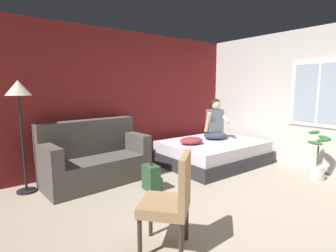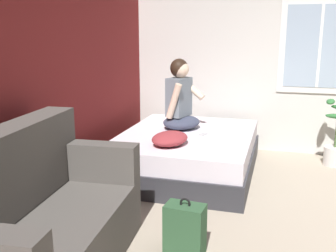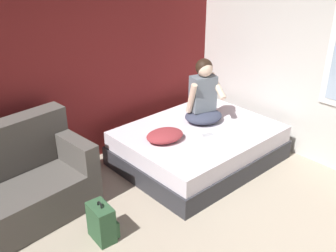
{
  "view_description": "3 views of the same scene",
  "coord_description": "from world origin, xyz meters",
  "px_view_note": "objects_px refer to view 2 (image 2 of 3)",
  "views": [
    {
      "loc": [
        -2.43,
        -1.79,
        1.6
      ],
      "look_at": [
        0.4,
        1.94,
        0.9
      ],
      "focal_mm": 28.0,
      "sensor_mm": 36.0,
      "label": 1
    },
    {
      "loc": [
        -2.93,
        0.86,
        1.66
      ],
      "look_at": [
        0.44,
        1.83,
        0.83
      ],
      "focal_mm": 42.0,
      "sensor_mm": 36.0,
      "label": 2
    },
    {
      "loc": [
        -1.85,
        -1.25,
        2.79
      ],
      "look_at": [
        0.61,
        1.47,
        1.0
      ],
      "focal_mm": 42.0,
      "sensor_mm": 36.0,
      "label": 3
    }
  ],
  "objects_px": {
    "bed": "(187,152)",
    "backpack": "(185,230)",
    "person_seated": "(180,101)",
    "throw_pillow": "(170,138)",
    "cell_phone": "(203,135)",
    "potted_plant": "(336,142)",
    "couch": "(39,224)"
  },
  "relations": [
    {
      "from": "couch",
      "to": "backpack",
      "type": "bearing_deg",
      "value": -57.81
    },
    {
      "from": "backpack",
      "to": "cell_phone",
      "type": "height_order",
      "value": "cell_phone"
    },
    {
      "from": "person_seated",
      "to": "throw_pillow",
      "type": "bearing_deg",
      "value": -173.87
    },
    {
      "from": "person_seated",
      "to": "backpack",
      "type": "relative_size",
      "value": 1.91
    },
    {
      "from": "bed",
      "to": "backpack",
      "type": "bearing_deg",
      "value": -166.97
    },
    {
      "from": "person_seated",
      "to": "throw_pillow",
      "type": "relative_size",
      "value": 1.82
    },
    {
      "from": "couch",
      "to": "backpack",
      "type": "distance_m",
      "value": 1.07
    },
    {
      "from": "bed",
      "to": "backpack",
      "type": "xyz_separation_m",
      "value": [
        -1.81,
        -0.42,
        -0.04
      ]
    },
    {
      "from": "couch",
      "to": "backpack",
      "type": "relative_size",
      "value": 3.84
    },
    {
      "from": "backpack",
      "to": "bed",
      "type": "bearing_deg",
      "value": 13.03
    },
    {
      "from": "cell_phone",
      "to": "potted_plant",
      "type": "xyz_separation_m",
      "value": [
        0.77,
        -1.57,
        -0.18
      ]
    },
    {
      "from": "person_seated",
      "to": "potted_plant",
      "type": "relative_size",
      "value": 1.03
    },
    {
      "from": "potted_plant",
      "to": "throw_pillow",
      "type": "bearing_deg",
      "value": 124.99
    },
    {
      "from": "potted_plant",
      "to": "bed",
      "type": "bearing_deg",
      "value": 112.69
    },
    {
      "from": "bed",
      "to": "couch",
      "type": "distance_m",
      "value": 2.43
    },
    {
      "from": "cell_phone",
      "to": "throw_pillow",
      "type": "bearing_deg",
      "value": 84.76
    },
    {
      "from": "bed",
      "to": "couch",
      "type": "relative_size",
      "value": 1.15
    },
    {
      "from": "person_seated",
      "to": "couch",
      "type": "bearing_deg",
      "value": 172.89
    },
    {
      "from": "couch",
      "to": "potted_plant",
      "type": "distance_m",
      "value": 3.83
    },
    {
      "from": "backpack",
      "to": "potted_plant",
      "type": "xyz_separation_m",
      "value": [
        2.55,
        -1.35,
        0.11
      ]
    },
    {
      "from": "cell_phone",
      "to": "potted_plant",
      "type": "distance_m",
      "value": 1.76
    },
    {
      "from": "person_seated",
      "to": "cell_phone",
      "type": "xyz_separation_m",
      "value": [
        -0.26,
        -0.34,
        -0.35
      ]
    },
    {
      "from": "person_seated",
      "to": "throw_pillow",
      "type": "xyz_separation_m",
      "value": [
        -0.77,
        -0.08,
        -0.29
      ]
    },
    {
      "from": "cell_phone",
      "to": "potted_plant",
      "type": "height_order",
      "value": "potted_plant"
    },
    {
      "from": "bed",
      "to": "potted_plant",
      "type": "bearing_deg",
      "value": -67.31
    },
    {
      "from": "cell_phone",
      "to": "backpack",
      "type": "bearing_deg",
      "value": 119.09
    },
    {
      "from": "throw_pillow",
      "to": "potted_plant",
      "type": "relative_size",
      "value": 0.56
    },
    {
      "from": "throw_pillow",
      "to": "potted_plant",
      "type": "height_order",
      "value": "potted_plant"
    },
    {
      "from": "couch",
      "to": "throw_pillow",
      "type": "relative_size",
      "value": 3.66
    },
    {
      "from": "person_seated",
      "to": "cell_phone",
      "type": "relative_size",
      "value": 6.08
    },
    {
      "from": "throw_pillow",
      "to": "potted_plant",
      "type": "distance_m",
      "value": 2.25
    },
    {
      "from": "backpack",
      "to": "potted_plant",
      "type": "height_order",
      "value": "potted_plant"
    }
  ]
}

